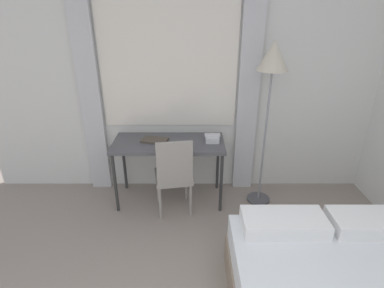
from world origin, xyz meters
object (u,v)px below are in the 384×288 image
at_px(desk_chair, 173,173).
at_px(book, 154,140).
at_px(telephone, 211,138).
at_px(desk, 168,147).
at_px(standing_lamp, 271,69).

bearing_deg(desk_chair, book, 119.76).
bearing_deg(telephone, book, 179.74).
xyz_separation_m(desk, desk_chair, (0.07, -0.26, -0.20)).
bearing_deg(desk, book, 174.20).
bearing_deg(book, standing_lamp, -2.35).
distance_m(desk_chair, telephone, 0.59).
bearing_deg(desk, desk_chair, -75.41).
xyz_separation_m(standing_lamp, telephone, (-0.59, 0.05, -0.78)).
bearing_deg(telephone, desk, -178.46).
relative_size(standing_lamp, telephone, 10.74).
relative_size(desk_chair, telephone, 5.31).
height_order(desk, standing_lamp, standing_lamp).
distance_m(desk, standing_lamp, 1.40).
height_order(desk_chair, standing_lamp, standing_lamp).
height_order(desk_chair, telephone, desk_chair).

